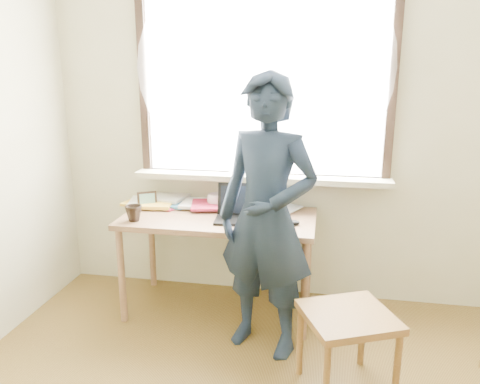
% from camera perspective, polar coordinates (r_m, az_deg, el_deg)
% --- Properties ---
extents(room_shell, '(3.52, 4.02, 2.61)m').
position_cam_1_polar(room_shell, '(1.60, 0.43, 12.79)').
color(room_shell, beige).
rests_on(room_shell, ground).
extents(desk, '(1.32, 0.66, 0.71)m').
position_cam_1_polar(desk, '(3.26, -2.57, -4.16)').
color(desk, '#8A6445').
rests_on(desk, ground).
extents(laptop, '(0.35, 0.30, 0.23)m').
position_cam_1_polar(laptop, '(3.16, 0.12, -2.33)').
color(laptop, black).
rests_on(laptop, desk).
extents(mug_white, '(0.16, 0.16, 0.10)m').
position_cam_1_polar(mug_white, '(3.43, -2.96, -1.03)').
color(mug_white, white).
rests_on(mug_white, desk).
extents(mug_dark, '(0.13, 0.13, 0.11)m').
position_cam_1_polar(mug_dark, '(3.19, -12.82, -2.54)').
color(mug_dark, black).
rests_on(mug_dark, desk).
extents(mouse, '(0.09, 0.06, 0.03)m').
position_cam_1_polar(mouse, '(3.06, 6.52, -3.73)').
color(mouse, black).
rests_on(mouse, desk).
extents(desk_clutter, '(0.64, 0.42, 0.05)m').
position_cam_1_polar(desk_clutter, '(3.46, -6.63, -1.39)').
color(desk_clutter, white).
rests_on(desk_clutter, desk).
extents(book_a, '(0.24, 0.29, 0.02)m').
position_cam_1_polar(book_a, '(3.51, -7.39, -1.39)').
color(book_a, white).
rests_on(book_a, desk).
extents(book_b, '(0.29, 0.33, 0.02)m').
position_cam_1_polar(book_b, '(3.41, 3.72, -1.85)').
color(book_b, white).
rests_on(book_b, desk).
extents(picture_frame, '(0.13, 0.08, 0.11)m').
position_cam_1_polar(picture_frame, '(3.47, -11.25, -1.01)').
color(picture_frame, black).
rests_on(picture_frame, desk).
extents(work_chair, '(0.58, 0.57, 0.46)m').
position_cam_1_polar(work_chair, '(2.62, 13.01, -15.55)').
color(work_chair, brown).
rests_on(work_chair, ground).
extents(person, '(0.71, 0.58, 1.69)m').
position_cam_1_polar(person, '(2.76, 3.28, -3.16)').
color(person, '#151F30').
rests_on(person, ground).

